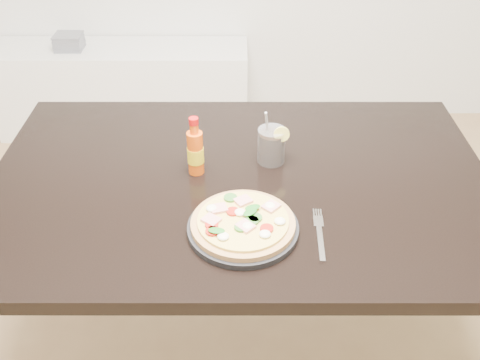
{
  "coord_description": "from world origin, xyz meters",
  "views": [
    {
      "loc": [
        -0.14,
        -0.68,
        1.62
      ],
      "look_at": [
        -0.14,
        0.41,
        0.83
      ],
      "focal_mm": 40.0,
      "sensor_mm": 36.0,
      "label": 1
    }
  ],
  "objects_px": {
    "plate": "(243,228)",
    "hot_sauce_bottle": "(195,151)",
    "pizza": "(243,222)",
    "media_console": "(124,90)",
    "dining_table": "(240,201)",
    "cola_cup": "(271,146)",
    "fork": "(319,232)"
  },
  "relations": [
    {
      "from": "plate",
      "to": "hot_sauce_bottle",
      "type": "relative_size",
      "value": 1.57
    },
    {
      "from": "pizza",
      "to": "media_console",
      "type": "height_order",
      "value": "pizza"
    },
    {
      "from": "dining_table",
      "to": "plate",
      "type": "height_order",
      "value": "plate"
    },
    {
      "from": "cola_cup",
      "to": "fork",
      "type": "bearing_deg",
      "value": -71.74
    },
    {
      "from": "pizza",
      "to": "fork",
      "type": "height_order",
      "value": "pizza"
    },
    {
      "from": "cola_cup",
      "to": "media_console",
      "type": "xyz_separation_m",
      "value": [
        -0.75,
        1.46,
        -0.55
      ]
    },
    {
      "from": "dining_table",
      "to": "media_console",
      "type": "bearing_deg",
      "value": 113.21
    },
    {
      "from": "hot_sauce_bottle",
      "to": "cola_cup",
      "type": "height_order",
      "value": "hot_sauce_bottle"
    },
    {
      "from": "pizza",
      "to": "media_console",
      "type": "distance_m",
      "value": 1.96
    },
    {
      "from": "hot_sauce_bottle",
      "to": "plate",
      "type": "bearing_deg",
      "value": -62.48
    },
    {
      "from": "dining_table",
      "to": "cola_cup",
      "type": "xyz_separation_m",
      "value": [
        0.09,
        0.09,
        0.13
      ]
    },
    {
      "from": "dining_table",
      "to": "fork",
      "type": "distance_m",
      "value": 0.31
    },
    {
      "from": "dining_table",
      "to": "fork",
      "type": "bearing_deg",
      "value": -49.92
    },
    {
      "from": "pizza",
      "to": "fork",
      "type": "xyz_separation_m",
      "value": [
        0.19,
        -0.01,
        -0.02
      ]
    },
    {
      "from": "pizza",
      "to": "dining_table",
      "type": "bearing_deg",
      "value": 91.82
    },
    {
      "from": "dining_table",
      "to": "cola_cup",
      "type": "bearing_deg",
      "value": 43.56
    },
    {
      "from": "plate",
      "to": "fork",
      "type": "bearing_deg",
      "value": -2.68
    },
    {
      "from": "media_console",
      "to": "pizza",
      "type": "bearing_deg",
      "value": -69.24
    },
    {
      "from": "hot_sauce_bottle",
      "to": "dining_table",
      "type": "bearing_deg",
      "value": -13.13
    },
    {
      "from": "plate",
      "to": "cola_cup",
      "type": "height_order",
      "value": "cola_cup"
    },
    {
      "from": "cola_cup",
      "to": "fork",
      "type": "relative_size",
      "value": 0.92
    },
    {
      "from": "hot_sauce_bottle",
      "to": "media_console",
      "type": "height_order",
      "value": "hot_sauce_bottle"
    },
    {
      "from": "plate",
      "to": "media_console",
      "type": "xyz_separation_m",
      "value": [
        -0.67,
        1.76,
        -0.51
      ]
    },
    {
      "from": "hot_sauce_bottle",
      "to": "fork",
      "type": "distance_m",
      "value": 0.41
    },
    {
      "from": "hot_sauce_bottle",
      "to": "cola_cup",
      "type": "relative_size",
      "value": 1.0
    },
    {
      "from": "dining_table",
      "to": "plate",
      "type": "xyz_separation_m",
      "value": [
        0.01,
        -0.22,
        0.09
      ]
    },
    {
      "from": "hot_sauce_bottle",
      "to": "fork",
      "type": "bearing_deg",
      "value": -39.27
    },
    {
      "from": "dining_table",
      "to": "plate",
      "type": "relative_size",
      "value": 5.14
    },
    {
      "from": "pizza",
      "to": "cola_cup",
      "type": "xyz_separation_m",
      "value": [
        0.08,
        0.31,
        0.02
      ]
    },
    {
      "from": "dining_table",
      "to": "hot_sauce_bottle",
      "type": "distance_m",
      "value": 0.2
    },
    {
      "from": "plate",
      "to": "cola_cup",
      "type": "bearing_deg",
      "value": 74.98
    },
    {
      "from": "dining_table",
      "to": "hot_sauce_bottle",
      "type": "xyz_separation_m",
      "value": [
        -0.12,
        0.03,
        0.15
      ]
    }
  ]
}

